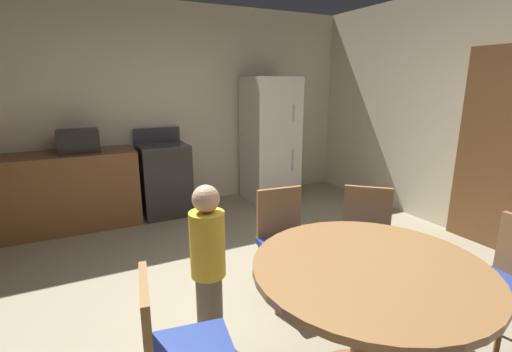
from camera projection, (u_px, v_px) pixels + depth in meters
name	position (u px, v px, depth m)	size (l,w,h in m)	color
ground_plane	(266.00, 316.00, 2.72)	(14.00, 14.00, 0.00)	gray
wall_back	(164.00, 108.00, 4.94)	(5.73, 0.12, 2.70)	beige
wall_right	(493.00, 116.00, 3.77)	(0.12, 5.45, 2.70)	beige
kitchen_counter	(42.00, 194.00, 4.15)	(2.07, 0.60, 0.90)	brown
oven_range	(164.00, 179.00, 4.75)	(0.60, 0.60, 1.10)	#2D2B28
refrigerator	(270.00, 140.00, 5.27)	(0.68, 0.68, 1.76)	silver
microwave	(78.00, 141.00, 4.20)	(0.44, 0.32, 0.26)	black
door_panelled	(498.00, 150.00, 3.67)	(0.05, 0.84, 2.04)	brown
dining_table	(368.00, 291.00, 1.94)	(1.24, 1.24, 0.76)	olive
chair_northeast	(366.00, 235.00, 2.92)	(0.57, 0.57, 0.87)	olive
chair_west	(176.00, 350.00, 1.66)	(0.45, 0.45, 0.87)	olive
chair_north	(285.00, 237.00, 2.89)	(0.43, 0.43, 0.87)	olive
chair_east	(509.00, 279.00, 2.26)	(0.46, 0.46, 0.87)	olive
person_child	(208.00, 263.00, 2.30)	(0.31, 0.31, 1.09)	#665B51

